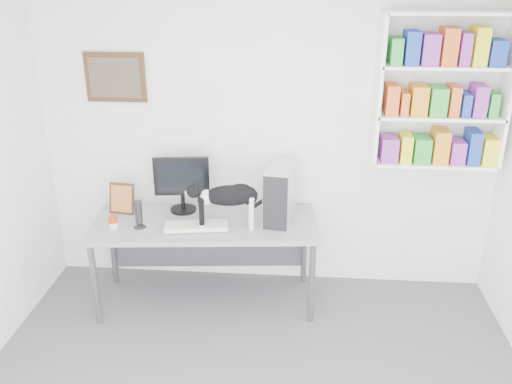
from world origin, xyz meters
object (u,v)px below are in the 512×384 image
(keyboard, at_px, (196,226))
(bookshelf, at_px, (442,92))
(monitor, at_px, (182,184))
(cat, at_px, (228,207))
(soup_can, at_px, (113,222))
(pc_tower, at_px, (280,193))
(desk, at_px, (206,262))
(speaker, at_px, (139,214))
(leaning_print, at_px, (122,198))

(keyboard, bearing_deg, bookshelf, 3.98)
(monitor, relative_size, cat, 0.78)
(bookshelf, distance_m, soup_can, 2.86)
(bookshelf, height_order, pc_tower, bookshelf)
(bookshelf, relative_size, desk, 0.66)
(monitor, xyz_separation_m, speaker, (-0.29, -0.35, -0.13))
(pc_tower, bearing_deg, desk, -161.20)
(pc_tower, distance_m, speaker, 1.18)
(desk, xyz_separation_m, pc_tower, (0.63, 0.12, 0.63))
(monitor, distance_m, soup_can, 0.67)
(monitor, xyz_separation_m, keyboard, (0.18, -0.34, -0.23))
(monitor, bearing_deg, keyboard, -69.13)
(desk, relative_size, keyboard, 3.64)
(cat, bearing_deg, keyboard, 172.01)
(bookshelf, height_order, keyboard, bookshelf)
(speaker, bearing_deg, desk, 3.03)
(pc_tower, relative_size, speaker, 1.93)
(keyboard, relative_size, soup_can, 4.86)
(bookshelf, distance_m, cat, 1.94)
(leaning_print, bearing_deg, keyboard, -12.63)
(bookshelf, xyz_separation_m, speaker, (-2.41, -0.47, -0.94))
(leaning_print, xyz_separation_m, soup_can, (0.02, -0.31, -0.09))
(desk, xyz_separation_m, cat, (0.22, -0.12, 0.59))
(desk, bearing_deg, pc_tower, 5.37)
(monitor, bearing_deg, pc_tower, -13.18)
(monitor, relative_size, leaning_print, 1.82)
(leaning_print, bearing_deg, speaker, -43.05)
(keyboard, height_order, speaker, speaker)
(desk, relative_size, leaning_print, 6.74)
(desk, bearing_deg, leaning_print, 164.83)
(bookshelf, bearing_deg, soup_can, -168.94)
(bookshelf, height_order, leaning_print, bookshelf)
(leaning_print, height_order, cat, cat)
(desk, xyz_separation_m, monitor, (-0.22, 0.21, 0.64))
(bookshelf, relative_size, pc_tower, 2.62)
(keyboard, relative_size, leaning_print, 1.85)
(pc_tower, bearing_deg, speaker, -159.04)
(keyboard, bearing_deg, cat, -7.55)
(bookshelf, height_order, desk, bookshelf)
(keyboard, height_order, leaning_print, leaning_print)
(keyboard, xyz_separation_m, soup_can, (-0.68, -0.06, 0.03))
(desk, distance_m, keyboard, 0.43)
(monitor, height_order, leaning_print, monitor)
(speaker, distance_m, soup_can, 0.22)
(keyboard, bearing_deg, leaning_print, 150.86)
(leaning_print, distance_m, soup_can, 0.32)
(leaning_print, height_order, soup_can, leaning_print)
(bookshelf, relative_size, cat, 1.91)
(desk, relative_size, speaker, 7.66)
(bookshelf, bearing_deg, speaker, -168.88)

